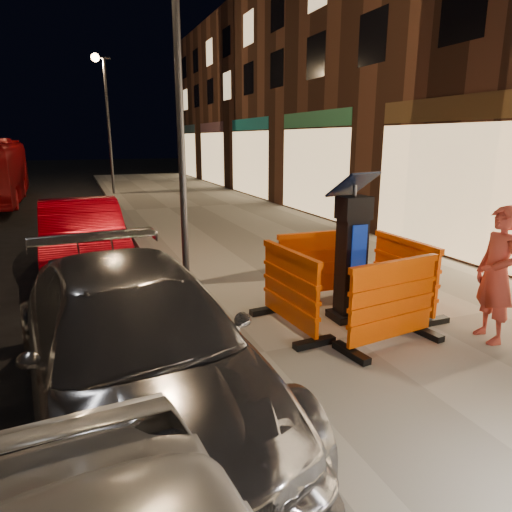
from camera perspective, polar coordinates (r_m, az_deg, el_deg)
name	(u,v)px	position (r m, az deg, el deg)	size (l,w,h in m)	color
ground_plane	(225,370)	(5.64, -3.94, -14.07)	(120.00, 120.00, 0.00)	black
sidewalk	(425,327)	(7.02, 20.35, -8.38)	(6.00, 60.00, 0.15)	gray
kerb	(225,365)	(5.60, -3.95, -13.40)	(0.30, 60.00, 0.15)	slate
parking_kiosk	(351,252)	(6.54, 11.85, 0.48)	(0.63, 0.63, 1.99)	black
barrier_front	(392,304)	(5.93, 16.66, -5.73)	(1.42, 0.59, 1.11)	#F35002
barrier_back	(317,265)	(7.43, 7.68, -1.16)	(1.42, 0.59, 1.11)	#F35002
barrier_kerbside	(290,290)	(6.21, 4.26, -4.24)	(1.42, 0.59, 1.11)	#F35002
barrier_bldgside	(404,275)	(7.21, 18.01, -2.26)	(1.42, 0.59, 1.11)	#F35002
car_silver	(139,409)	(5.08, -14.38, -18.00)	(2.04, 5.02, 1.46)	#A4A4A8
car_red	(85,270)	(10.24, -20.56, -1.70)	(1.55, 4.43, 1.46)	#98010E
man	(497,275)	(6.50, 27.88, -2.10)	(0.64, 0.42, 1.75)	#A3382A
street_lamp_mid	(180,110)	(7.93, -9.50, 17.61)	(0.12, 0.12, 6.00)	#3F3F44
street_lamp_far	(109,128)	(22.80, -17.91, 14.97)	(0.12, 0.12, 6.00)	#3F3F44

